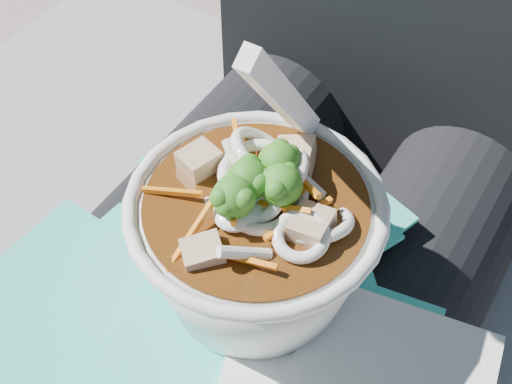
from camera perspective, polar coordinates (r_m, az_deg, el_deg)
The scene contains 5 objects.
stone_ledge at distance 0.89m, azimuth 4.57°, elevation -12.23°, with size 1.00×0.50×0.42m, color slate.
lap at distance 0.58m, azimuth -0.98°, elevation -10.35°, with size 0.33×0.48×0.14m.
person_body at distance 0.60m, azimuth 3.72°, elevation -2.11°, with size 0.34×0.94×0.97m.
plastic_bag at distance 0.50m, azimuth -3.08°, elevation -8.86°, with size 0.33×0.36×0.02m.
udon_bowl at distance 0.45m, azimuth 0.08°, elevation -3.40°, with size 0.20×0.20×0.20m.
Camera 1 is at (0.16, -0.24, 0.99)m, focal length 50.00 mm.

